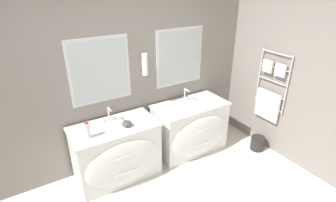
{
  "coord_description": "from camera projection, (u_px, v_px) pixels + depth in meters",
  "views": [
    {
      "loc": [
        -1.11,
        -1.48,
        2.5
      ],
      "look_at": [
        0.51,
        1.16,
        1.04
      ],
      "focal_mm": 28.0,
      "sensor_mm": 36.0,
      "label": 1
    }
  ],
  "objects": [
    {
      "name": "amenity_bowl",
      "position": [
        127.0,
        124.0,
        3.31
      ],
      "size": [
        0.12,
        0.12,
        0.07
      ],
      "color": "#4C4742",
      "rests_on": "vanity_left"
    },
    {
      "name": "vanity_right",
      "position": [
        191.0,
        128.0,
        4.04
      ],
      "size": [
        1.11,
        0.65,
        0.79
      ],
      "color": "white",
      "rests_on": "ground_plane"
    },
    {
      "name": "toiletry_bottle",
      "position": [
        87.0,
        130.0,
        3.05
      ],
      "size": [
        0.07,
        0.07,
        0.21
      ],
      "color": "silver",
      "rests_on": "vanity_left"
    },
    {
      "name": "vanity_left",
      "position": [
        117.0,
        153.0,
        3.47
      ],
      "size": [
        1.11,
        0.65,
        0.79
      ],
      "color": "white",
      "rests_on": "ground_plane"
    },
    {
      "name": "wall_back",
      "position": [
        115.0,
        77.0,
        3.48
      ],
      "size": [
        5.86,
        0.16,
        2.6
      ],
      "color": "gray",
      "rests_on": "ground_plane"
    },
    {
      "name": "faucet_right",
      "position": [
        185.0,
        95.0,
        3.97
      ],
      "size": [
        0.17,
        0.13,
        0.21
      ],
      "color": "silver",
      "rests_on": "vanity_right"
    },
    {
      "name": "faucet_left",
      "position": [
        109.0,
        115.0,
        3.4
      ],
      "size": [
        0.17,
        0.13,
        0.21
      ],
      "color": "silver",
      "rests_on": "vanity_left"
    },
    {
      "name": "waste_bin",
      "position": [
        258.0,
        143.0,
        4.18
      ],
      "size": [
        0.22,
        0.22,
        0.22
      ],
      "color": "#282626",
      "rests_on": "ground_plane"
    },
    {
      "name": "wall_right",
      "position": [
        280.0,
        70.0,
        3.78
      ],
      "size": [
        0.13,
        3.49,
        2.6
      ],
      "color": "gray",
      "rests_on": "ground_plane"
    }
  ]
}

